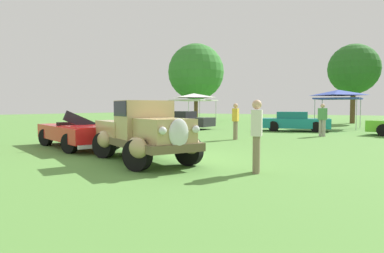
{
  "coord_description": "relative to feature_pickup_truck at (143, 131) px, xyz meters",
  "views": [
    {
      "loc": [
        5.99,
        -7.9,
        1.53
      ],
      "look_at": [
        0.43,
        1.17,
        0.91
      ],
      "focal_mm": 31.84,
      "sensor_mm": 36.0,
      "label": 1
    }
  ],
  "objects": [
    {
      "name": "spectator_near_truck",
      "position": [
        3.31,
        0.08,
        0.05
      ],
      "size": [
        0.35,
        0.45,
        1.69
      ],
      "color": "#7F7056",
      "rests_on": "ground_plane"
    },
    {
      "name": "feature_pickup_truck",
      "position": [
        0.0,
        0.0,
        0.0
      ],
      "size": [
        4.36,
        3.14,
        1.7
      ],
      "color": "brown",
      "rests_on": "ground_plane"
    },
    {
      "name": "spectator_far_side",
      "position": [
        -0.4,
        7.15,
        0.05
      ],
      "size": [
        0.31,
        0.44,
        1.69
      ],
      "color": "#7F7056",
      "rests_on": "ground_plane"
    },
    {
      "name": "show_car_teal",
      "position": [
        0.46,
        14.24,
        -0.26
      ],
      "size": [
        4.42,
        2.55,
        1.22
      ],
      "color": "teal",
      "rests_on": "ground_plane"
    },
    {
      "name": "treeline_far_left",
      "position": [
        -13.51,
        25.54,
        4.55
      ],
      "size": [
        6.24,
        6.24,
        8.55
      ],
      "color": "brown",
      "rests_on": "ground_plane"
    },
    {
      "name": "canopy_tent_left_field",
      "position": [
        -9.36,
        18.21,
        1.56
      ],
      "size": [
        3.2,
        3.2,
        2.71
      ],
      "color": "#B7B7BC",
      "rests_on": "ground_plane"
    },
    {
      "name": "show_car_charcoal",
      "position": [
        -6.98,
        12.54,
        -0.26
      ],
      "size": [
        4.52,
        1.75,
        1.22
      ],
      "color": "#28282D",
      "rests_on": "ground_plane"
    },
    {
      "name": "spectator_by_row",
      "position": [
        2.7,
        11.1,
        0.05
      ],
      "size": [
        0.46,
        0.37,
        1.69
      ],
      "color": "#9E998E",
      "rests_on": "ground_plane"
    },
    {
      "name": "neighbor_convertible",
      "position": [
        -4.04,
        1.18,
        -0.28
      ],
      "size": [
        4.9,
        3.18,
        1.4
      ],
      "color": "red",
      "rests_on": "ground_plane"
    },
    {
      "name": "spectator_between_cars",
      "position": [
        -7.65,
        8.0,
        0.05
      ],
      "size": [
        0.47,
        0.42,
        1.69
      ],
      "color": "#9E998E",
      "rests_on": "ground_plane"
    },
    {
      "name": "treeline_mid_left",
      "position": [
        2.37,
        27.07,
        4.09
      ],
      "size": [
        4.55,
        4.55,
        7.25
      ],
      "color": "brown",
      "rests_on": "ground_plane"
    },
    {
      "name": "canopy_tent_center_field",
      "position": [
        2.4,
        18.25,
        1.56
      ],
      "size": [
        2.89,
        2.89,
        2.71
      ],
      "color": "#B7B7BC",
      "rests_on": "ground_plane"
    },
    {
      "name": "ground_plane",
      "position": [
        0.13,
        0.54,
        -0.86
      ],
      "size": [
        120.0,
        120.0,
        0.0
      ],
      "primitive_type": "plane",
      "color": "#568C3D"
    }
  ]
}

